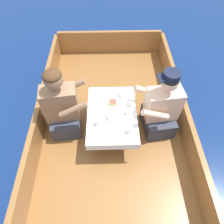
# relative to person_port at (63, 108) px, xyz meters

# --- Properties ---
(ground_plane) EXTENTS (60.00, 60.00, 0.00)m
(ground_plane) POSITION_rel_person_port_xyz_m (0.60, -0.03, -0.75)
(ground_plane) COLOR navy
(boat_deck) EXTENTS (1.92, 3.45, 0.35)m
(boat_deck) POSITION_rel_person_port_xyz_m (0.60, -0.03, -0.58)
(boat_deck) COLOR brown
(boat_deck) RESTS_ON ground_plane
(gunwale_port) EXTENTS (0.06, 3.45, 0.35)m
(gunwale_port) POSITION_rel_person_port_xyz_m (-0.33, -0.03, -0.22)
(gunwale_port) COLOR #936033
(gunwale_port) RESTS_ON boat_deck
(gunwale_starboard) EXTENTS (0.06, 3.45, 0.35)m
(gunwale_starboard) POSITION_rel_person_port_xyz_m (1.53, -0.03, -0.22)
(gunwale_starboard) COLOR #936033
(gunwale_starboard) RESTS_ON boat_deck
(bow_coaming) EXTENTS (1.80, 0.06, 0.40)m
(bow_coaming) POSITION_rel_person_port_xyz_m (0.60, 1.66, -0.20)
(bow_coaming) COLOR #936033
(bow_coaming) RESTS_ON boat_deck
(cockpit_table) EXTENTS (0.59, 0.86, 0.38)m
(cockpit_table) POSITION_rel_person_port_xyz_m (0.60, -0.08, -0.06)
(cockpit_table) COLOR #B2B2B7
(cockpit_table) RESTS_ON boat_deck
(person_port) EXTENTS (0.56, 0.49, 0.98)m
(person_port) POSITION_rel_person_port_xyz_m (0.00, 0.00, 0.00)
(person_port) COLOR #333847
(person_port) RESTS_ON boat_deck
(person_starboard) EXTENTS (0.56, 0.49, 0.96)m
(person_starboard) POSITION_rel_person_port_xyz_m (1.19, -0.03, -0.02)
(person_starboard) COLOR #333847
(person_starboard) RESTS_ON boat_deck
(plate_sandwich) EXTENTS (0.19, 0.19, 0.01)m
(plate_sandwich) POSITION_rel_person_port_xyz_m (0.61, 0.07, -0.01)
(plate_sandwich) COLOR silver
(plate_sandwich) RESTS_ON cockpit_table
(plate_bread) EXTENTS (0.21, 0.21, 0.01)m
(plate_bread) POSITION_rel_person_port_xyz_m (0.59, -0.36, -0.01)
(plate_bread) COLOR silver
(plate_bread) RESTS_ON cockpit_table
(sandwich) EXTENTS (0.11, 0.09, 0.05)m
(sandwich) POSITION_rel_person_port_xyz_m (0.61, 0.07, 0.01)
(sandwich) COLOR #E0BC7F
(sandwich) RESTS_ON plate_sandwich
(bowl_port_near) EXTENTS (0.14, 0.14, 0.04)m
(bowl_port_near) POSITION_rel_person_port_xyz_m (0.76, 0.22, 0.00)
(bowl_port_near) COLOR silver
(bowl_port_near) RESTS_ON cockpit_table
(bowl_starboard_near) EXTENTS (0.15, 0.15, 0.04)m
(bowl_starboard_near) POSITION_rel_person_port_xyz_m (0.59, -0.12, 0.00)
(bowl_starboard_near) COLOR silver
(bowl_starboard_near) RESTS_ON cockpit_table
(coffee_cup_port) EXTENTS (0.09, 0.06, 0.05)m
(coffee_cup_port) POSITION_rel_person_port_xyz_m (0.78, -0.09, 0.01)
(coffee_cup_port) COLOR silver
(coffee_cup_port) RESTS_ON cockpit_table
(coffee_cup_starboard) EXTENTS (0.10, 0.07, 0.07)m
(coffee_cup_starboard) POSITION_rel_person_port_xyz_m (0.78, -0.34, 0.02)
(coffee_cup_starboard) COLOR silver
(coffee_cup_starboard) RESTS_ON cockpit_table
(coffee_cup_center) EXTENTS (0.09, 0.06, 0.07)m
(coffee_cup_center) POSITION_rel_person_port_xyz_m (0.43, -0.23, 0.02)
(coffee_cup_center) COLOR silver
(coffee_cup_center) RESTS_ON cockpit_table
(tin_can) EXTENTS (0.07, 0.07, 0.05)m
(tin_can) POSITION_rel_person_port_xyz_m (0.82, 0.04, 0.01)
(tin_can) COLOR silver
(tin_can) RESTS_ON cockpit_table
(utensil_spoon_port) EXTENTS (0.04, 0.17, 0.01)m
(utensil_spoon_port) POSITION_rel_person_port_xyz_m (0.34, -0.16, -0.01)
(utensil_spoon_port) COLOR silver
(utensil_spoon_port) RESTS_ON cockpit_table
(utensil_spoon_starboard) EXTENTS (0.11, 0.15, 0.01)m
(utensil_spoon_starboard) POSITION_rel_person_port_xyz_m (0.87, 0.18, -0.01)
(utensil_spoon_starboard) COLOR silver
(utensil_spoon_starboard) RESTS_ON cockpit_table
(utensil_knife_starboard) EXTENTS (0.14, 0.11, 0.00)m
(utensil_knife_starboard) POSITION_rel_person_port_xyz_m (0.39, -0.46, -0.02)
(utensil_knife_starboard) COLOR silver
(utensil_knife_starboard) RESTS_ON cockpit_table
(utensil_knife_port) EXTENTS (0.15, 0.10, 0.00)m
(utensil_knife_port) POSITION_rel_person_port_xyz_m (0.36, 0.02, -0.02)
(utensil_knife_port) COLOR silver
(utensil_knife_port) RESTS_ON cockpit_table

